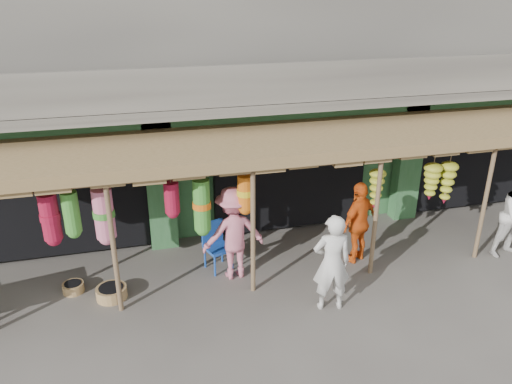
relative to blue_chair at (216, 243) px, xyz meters
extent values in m
plane|color=#514C47|center=(2.03, -0.83, -0.57)|extent=(80.00, 80.00, 0.00)
cube|color=gray|center=(2.03, 4.17, 4.43)|extent=(16.00, 6.00, 4.00)
cube|color=#2D6033|center=(2.03, 4.32, 0.93)|extent=(16.00, 5.70, 3.00)
cube|color=gray|center=(2.03, 0.82, 2.63)|extent=(16.00, 0.90, 0.22)
cube|color=gray|center=(2.03, 0.42, 3.13)|extent=(16.00, 0.10, 0.80)
cube|color=#2D6033|center=(2.03, 1.22, 2.28)|extent=(16.00, 0.35, 0.35)
cube|color=yellow|center=(-2.97, 1.14, 2.18)|extent=(1.70, 0.06, 0.55)
cube|color=#B21414|center=(-2.97, 1.10, 2.18)|extent=(1.30, 0.02, 0.30)
cube|color=black|center=(-2.97, 2.17, 0.78)|extent=(3.60, 2.00, 2.50)
cube|color=black|center=(2.03, 2.17, 0.78)|extent=(3.60, 2.00, 2.50)
cube|color=black|center=(7.03, 2.17, 0.78)|extent=(3.60, 2.00, 2.50)
cube|color=#2D6033|center=(-0.97, 1.22, 0.93)|extent=(0.60, 0.35, 3.00)
cube|color=#2D6033|center=(5.03, 1.22, 0.93)|extent=(0.60, 0.35, 3.00)
cylinder|color=brown|center=(-1.97, -1.03, 0.73)|extent=(0.09, 0.09, 2.60)
cylinder|color=brown|center=(0.53, -1.03, 0.73)|extent=(0.09, 0.09, 2.60)
cylinder|color=brown|center=(3.03, -1.03, 0.73)|extent=(0.09, 0.09, 2.60)
cylinder|color=brown|center=(5.53, -1.03, 0.73)|extent=(0.09, 0.09, 2.60)
cylinder|color=brown|center=(1.78, -1.03, 1.93)|extent=(12.90, 0.08, 0.08)
cylinder|color=brown|center=(-0.97, -0.63, 1.78)|extent=(5.50, 0.06, 0.06)
cube|color=brown|center=(2.03, 0.07, 2.11)|extent=(14.00, 2.70, 0.22)
cylinder|color=#1A48AA|center=(-0.09, -0.35, -0.34)|extent=(0.04, 0.04, 0.46)
cylinder|color=#1A48AA|center=(0.30, -0.21, -0.34)|extent=(0.04, 0.04, 0.46)
cylinder|color=#1A48AA|center=(-0.23, 0.04, -0.34)|extent=(0.04, 0.04, 0.46)
cylinder|color=#1A48AA|center=(0.16, 0.18, -0.34)|extent=(0.04, 0.04, 0.46)
cube|color=#1A48AA|center=(0.03, -0.09, -0.08)|extent=(0.62, 0.62, 0.06)
cube|color=#1A48AA|center=(-0.05, 0.13, 0.19)|extent=(0.47, 0.20, 0.52)
cylinder|color=#9C6946|center=(-2.13, -0.60, -0.46)|extent=(0.72, 0.72, 0.22)
cylinder|color=olive|center=(-2.85, -0.21, -0.47)|extent=(0.48, 0.48, 0.19)
imported|color=silver|center=(1.75, -1.92, 0.37)|extent=(0.74, 0.54, 1.87)
imported|color=#E05715|center=(2.97, -0.47, 0.33)|extent=(1.14, 0.88, 1.80)
imported|color=#CC6C80|center=(0.29, -0.42, 0.40)|extent=(1.31, 0.82, 1.94)
camera|label=1|loc=(-1.50, -9.00, 5.00)|focal=35.00mm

